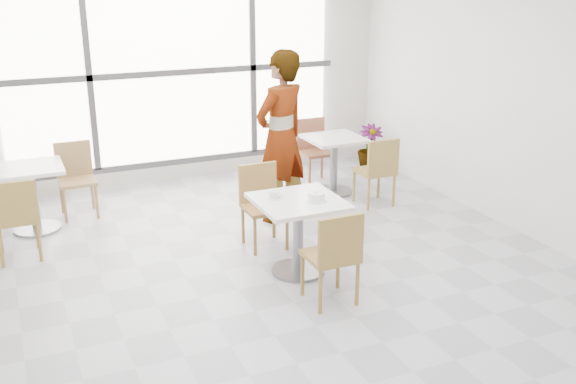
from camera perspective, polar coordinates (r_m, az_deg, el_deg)
name	(u,v)px	position (r m, az deg, el deg)	size (l,w,h in m)	color
floor	(275,282)	(6.30, -1.11, -7.81)	(7.00, 7.00, 0.00)	#9E9EA5
wall_back	(173,72)	(9.05, -9.89, 10.21)	(6.00, 6.00, 0.00)	silver
wall_right	(539,101)	(7.44, 20.85, 7.38)	(7.00, 7.00, 0.00)	silver
window	(175,72)	(8.99, -9.79, 10.16)	(4.60, 0.07, 2.52)	white
main_table	(298,222)	(6.29, 0.89, -2.62)	(0.80, 0.80, 0.75)	silver
chair_near	(335,252)	(5.71, 4.05, -5.23)	(0.42, 0.42, 0.87)	olive
chair_far	(262,200)	(6.96, -2.30, -0.66)	(0.42, 0.42, 0.87)	olive
oatmeal_bowl	(316,196)	(6.18, 2.46, -0.36)	(0.21, 0.21, 0.10)	silver
coffee_cup	(273,195)	(6.24, -1.26, -0.29)	(0.16, 0.13, 0.07)	silver
person	(281,137)	(7.52, -0.61, 4.76)	(0.72, 0.47, 1.98)	black
bg_table_left	(32,189)	(7.85, -21.25, 0.23)	(0.70, 0.70, 0.75)	white
bg_table_right	(334,157)	(8.59, 4.00, 3.06)	(0.70, 0.70, 0.75)	silver
bg_chair_left_near	(16,214)	(7.08, -22.48, -1.80)	(0.42, 0.42, 0.87)	olive
bg_chair_left_far	(76,174)	(8.21, -17.89, 1.51)	(0.42, 0.42, 0.87)	#997649
bg_chair_right_near	(378,168)	(8.13, 7.80, 2.10)	(0.42, 0.42, 0.87)	olive
bg_chair_right_far	(314,146)	(9.03, 2.22, 3.97)	(0.42, 0.42, 0.87)	brown
plant_right	(370,147)	(9.73, 7.10, 3.87)	(0.37, 0.37, 0.65)	#4E8148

